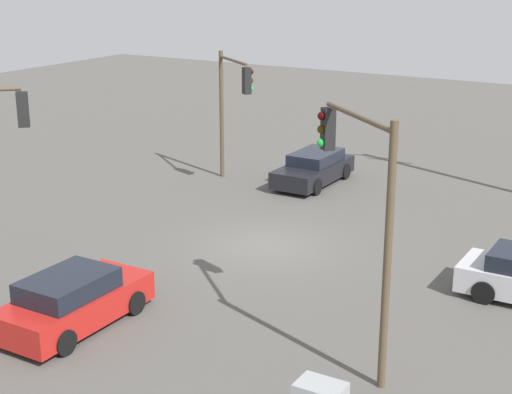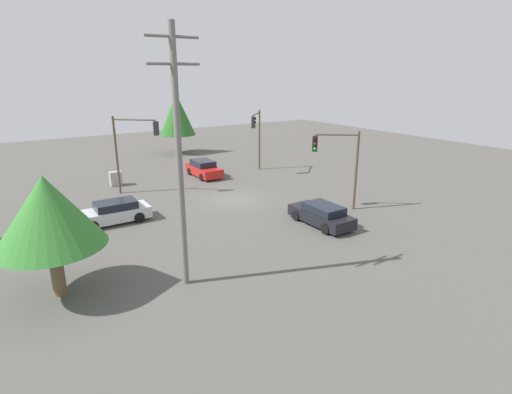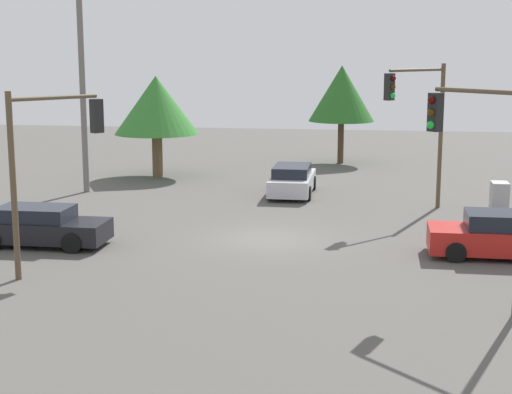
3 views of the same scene
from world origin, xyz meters
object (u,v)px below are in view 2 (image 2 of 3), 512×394
object	(u,v)px
electrical_cabinet	(116,179)
sedan_dark	(321,215)
sedan_red	(204,169)
traffic_signal_cross	(132,142)
traffic_signal_aux	(339,157)
traffic_signal_main	(257,131)
sedan_silver	(114,212)

from	to	relation	value
electrical_cabinet	sedan_dark	bearing A→B (deg)	-62.81
sedan_red	electrical_cabinet	distance (m)	7.88
traffic_signal_cross	traffic_signal_aux	distance (m)	15.72
traffic_signal_aux	electrical_cabinet	distance (m)	19.06
traffic_signal_main	electrical_cabinet	distance (m)	13.58
sedan_red	sedan_silver	distance (m)	12.88
sedan_dark	traffic_signal_main	bearing A→B (deg)	72.87
traffic_signal_cross	sedan_dark	bearing A→B (deg)	-18.30
traffic_signal_aux	electrical_cabinet	size ratio (longest dim) A/B	4.52
sedan_red	traffic_signal_aux	distance (m)	14.47
sedan_dark	traffic_signal_main	xyz separation A→B (m)	(4.37, 14.16, 3.33)
traffic_signal_aux	sedan_dark	bearing A→B (deg)	67.49
sedan_red	sedan_dark	distance (m)	15.45
traffic_signal_cross	traffic_signal_main	bearing A→B (deg)	45.59
sedan_red	traffic_signal_aux	xyz separation A→B (m)	(3.74, -13.64, 3.06)
sedan_red	sedan_silver	bearing A→B (deg)	37.37
sedan_silver	traffic_signal_aux	xyz separation A→B (m)	(13.98, -5.83, 3.09)
traffic_signal_cross	sedan_silver	bearing A→B (deg)	-78.56
sedan_red	traffic_signal_aux	world-z (taller)	traffic_signal_aux
sedan_dark	traffic_signal_cross	distance (m)	15.75
sedan_silver	electrical_cabinet	bearing A→B (deg)	-15.20
sedan_red	electrical_cabinet	xyz separation A→B (m)	(-7.79, 1.21, -0.10)
sedan_dark	electrical_cabinet	size ratio (longest dim) A/B	3.72
sedan_dark	sedan_silver	distance (m)	13.38
traffic_signal_main	traffic_signal_aux	distance (m)	12.45
sedan_silver	traffic_signal_aux	distance (m)	15.45
traffic_signal_main	traffic_signal_aux	world-z (taller)	traffic_signal_main
sedan_silver	traffic_signal_main	world-z (taller)	traffic_signal_main
sedan_red	traffic_signal_main	world-z (taller)	traffic_signal_main
sedan_red	traffic_signal_cross	world-z (taller)	traffic_signal_cross
traffic_signal_aux	sedan_silver	bearing A→B (deg)	13.85
sedan_dark	traffic_signal_cross	world-z (taller)	traffic_signal_cross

